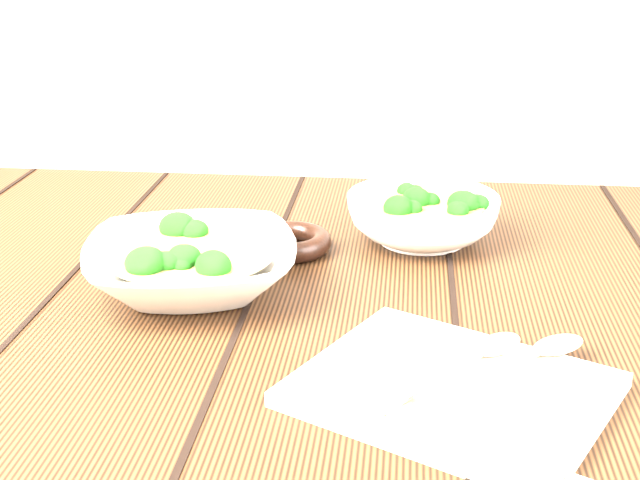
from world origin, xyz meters
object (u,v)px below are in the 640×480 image
(soup_bowl_back, at_px, (422,217))
(trivet, at_px, (289,242))
(table, at_px, (277,391))
(soup_bowl_front, at_px, (191,264))
(napkin, at_px, (452,390))

(soup_bowl_back, relative_size, trivet, 1.99)
(soup_bowl_back, bearing_deg, trivet, -161.46)
(table, xyz_separation_m, trivet, (0.00, 0.10, 0.13))
(soup_bowl_front, height_order, napkin, soup_bowl_front)
(soup_bowl_front, height_order, trivet, soup_bowl_front)
(trivet, bearing_deg, napkin, -60.39)
(soup_bowl_front, xyz_separation_m, soup_bowl_back, (0.23, 0.17, 0.00))
(soup_bowl_front, xyz_separation_m, napkin, (0.25, -0.19, -0.02))
(soup_bowl_back, bearing_deg, table, -134.13)
(table, height_order, soup_bowl_front, soup_bowl_front)
(trivet, xyz_separation_m, napkin, (0.17, -0.30, -0.01))
(table, bearing_deg, trivet, 89.71)
(table, xyz_separation_m, napkin, (0.17, -0.20, 0.13))
(table, relative_size, trivet, 12.52)
(trivet, bearing_deg, soup_bowl_back, 18.54)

